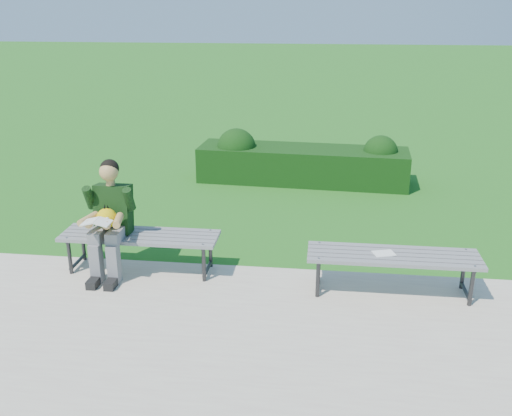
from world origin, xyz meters
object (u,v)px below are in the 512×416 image
bench_left (140,239)px  bench_right (393,259)px  seated_boy (110,216)px  paper_sheet (384,253)px  hedge (300,162)px

bench_left → bench_right: (2.83, -0.21, 0.00)m
bench_left → seated_boy: (-0.30, -0.09, 0.30)m
bench_left → seated_boy: bearing=-162.8°
bench_right → seated_boy: seated_boy is taller
seated_boy → bench_left: bearing=17.2°
bench_right → seated_boy: 3.14m
seated_boy → paper_sheet: (3.03, -0.12, -0.24)m
hedge → bench_left: size_ratio=2.03×
hedge → bench_right: bearing=-73.7°
bench_left → seated_boy: seated_boy is taller
bench_left → seated_boy: size_ratio=1.37×
hedge → bench_left: 4.15m
bench_right → seated_boy: (-3.13, 0.12, 0.30)m
hedge → seated_boy: bearing=-116.5°
seated_boy → paper_sheet: 3.04m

